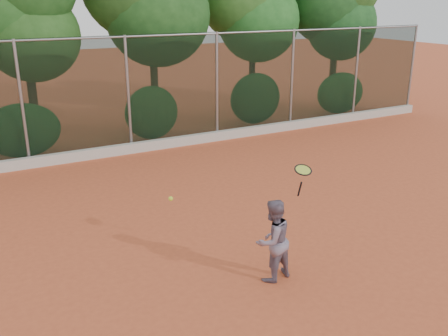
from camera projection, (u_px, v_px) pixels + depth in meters
name	position (u px, v px, depth m)	size (l,w,h in m)	color
ground	(249.00, 243.00, 9.68)	(80.00, 80.00, 0.00)	#C9562F
concrete_curb	(133.00, 148.00, 15.29)	(24.00, 0.20, 0.30)	beige
tennis_player	(273.00, 240.00, 8.25)	(0.70, 0.54, 1.43)	slate
chainlink_fence	(128.00, 92.00, 14.89)	(24.09, 0.09, 3.50)	black
foliage_backdrop	(86.00, 1.00, 15.46)	(23.70, 3.63, 7.55)	#3C2517
tennis_racket	(303.00, 172.00, 8.01)	(0.34, 0.34, 0.56)	black
tennis_ball_in_flight	(171.00, 199.00, 7.76)	(0.07, 0.07, 0.07)	#C8E433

